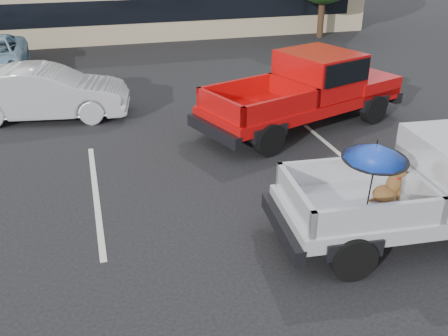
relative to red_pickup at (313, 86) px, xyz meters
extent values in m
plane|color=black|center=(-3.22, -4.64, -1.12)|extent=(90.00, 90.00, 0.00)
cube|color=silver|center=(-6.22, -2.64, -1.11)|extent=(0.12, 5.00, 0.01)
cube|color=silver|center=(-0.22, -2.64, -1.11)|extent=(0.12, 5.00, 0.01)
cube|color=black|center=(-1.22, 12.38, 0.38)|extent=(18.00, 0.08, 1.10)
cylinder|color=#332114|center=(5.78, 11.36, 0.25)|extent=(0.32, 0.32, 2.73)
cylinder|color=black|center=(-2.38, -6.64, -0.74)|extent=(0.78, 0.34, 0.76)
cylinder|color=black|center=(-2.23, -4.81, -0.74)|extent=(0.78, 0.34, 0.76)
cube|color=silver|center=(-0.46, -5.88, -0.45)|extent=(5.53, 2.36, 0.28)
cube|color=black|center=(-3.20, -5.65, -0.62)|extent=(0.34, 1.97, 0.28)
cube|color=black|center=(-1.91, -5.76, -0.39)|extent=(2.44, 2.02, 0.10)
cube|color=silver|center=(-1.83, -4.89, -0.09)|extent=(2.30, 0.29, 0.50)
cube|color=silver|center=(-1.98, -6.62, -0.09)|extent=(2.30, 0.29, 0.50)
cube|color=silver|center=(-3.00, -5.67, -0.09)|extent=(0.25, 1.84, 0.50)
cube|color=silver|center=(-0.81, -5.85, -0.09)|extent=(0.25, 1.84, 0.50)
ellipsoid|color=brown|center=(-1.33, -5.76, -0.19)|extent=(0.46, 0.40, 0.29)
cylinder|color=brown|center=(-1.10, -5.85, -0.23)|extent=(0.06, 0.06, 0.22)
cylinder|color=brown|center=(-1.09, -5.71, -0.23)|extent=(0.06, 0.06, 0.22)
ellipsoid|color=brown|center=(-1.18, -5.77, -0.01)|extent=(0.29, 0.27, 0.39)
cylinder|color=red|center=(-1.16, -5.78, 0.11)|extent=(0.19, 0.19, 0.04)
sphere|color=brown|center=(-1.10, -5.78, 0.21)|extent=(0.21, 0.21, 0.21)
cone|color=black|center=(-0.98, -5.79, 0.19)|extent=(0.15, 0.11, 0.10)
cone|color=black|center=(-1.12, -5.83, 0.31)|extent=(0.07, 0.07, 0.11)
cone|color=black|center=(-1.11, -5.73, 0.31)|extent=(0.07, 0.07, 0.11)
cylinder|color=brown|center=(-1.49, -5.75, -0.28)|extent=(0.26, 0.05, 0.09)
cylinder|color=black|center=(-1.74, -5.92, 0.19)|extent=(0.02, 0.10, 1.05)
cone|color=#153ABB|center=(-1.74, -5.92, 0.73)|extent=(1.10, 1.12, 0.36)
cylinder|color=black|center=(-1.74, -5.92, 0.89)|extent=(0.02, 0.02, 0.10)
cylinder|color=black|center=(-1.74, -5.92, 0.60)|extent=(1.10, 1.10, 0.09)
cylinder|color=black|center=(-1.96, -1.75, -0.70)|extent=(0.88, 0.56, 0.83)
cylinder|color=black|center=(-2.63, 0.14, -0.70)|extent=(0.88, 0.56, 0.83)
cylinder|color=black|center=(1.74, -0.45, -0.70)|extent=(0.88, 0.56, 0.83)
cylinder|color=black|center=(1.07, 1.44, -0.70)|extent=(0.88, 0.56, 0.83)
cube|color=#BE0A0A|center=(-0.39, -0.14, -0.39)|extent=(6.23, 3.92, 0.30)
cube|color=#BE0A0A|center=(1.66, 0.58, -0.16)|extent=(2.23, 2.51, 0.50)
cube|color=black|center=(2.43, 0.85, -0.57)|extent=(0.91, 2.09, 0.33)
cube|color=black|center=(-3.22, -1.13, -0.57)|extent=(0.89, 2.08, 0.30)
cube|color=#BE0A0A|center=(0.17, 0.06, 0.35)|extent=(2.36, 2.49, 1.14)
cube|color=black|center=(0.17, 0.06, 0.57)|extent=(2.24, 2.53, 0.60)
cube|color=black|center=(-1.88, -0.66, -0.32)|extent=(3.03, 2.72, 0.11)
cube|color=#BE0A0A|center=(-2.20, 0.23, 0.01)|extent=(2.40, 0.93, 0.54)
cube|color=#BE0A0A|center=(-1.57, -1.55, 0.01)|extent=(2.40, 0.93, 0.54)
cube|color=#BE0A0A|center=(-3.01, -1.06, 0.01)|extent=(0.77, 1.93, 0.54)
cube|color=#BE0A0A|center=(-0.75, -0.26, 0.01)|extent=(0.77, 1.93, 0.54)
imported|color=silver|center=(-7.28, 2.59, -0.34)|extent=(4.90, 2.38, 1.55)
camera|label=1|loc=(-6.16, -12.36, 4.03)|focal=40.00mm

